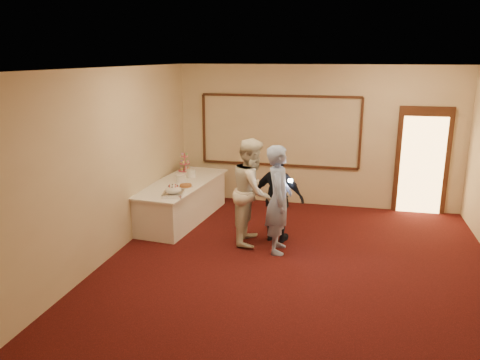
# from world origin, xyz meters

# --- Properties ---
(floor) EXTENTS (7.00, 7.00, 0.00)m
(floor) POSITION_xyz_m (0.00, 0.00, 0.00)
(floor) COLOR black
(floor) RESTS_ON ground
(room_walls) EXTENTS (6.04, 7.04, 3.02)m
(room_walls) POSITION_xyz_m (0.00, 0.00, 2.03)
(room_walls) COLOR beige
(room_walls) RESTS_ON floor
(wall_molding) EXTENTS (3.45, 0.04, 1.55)m
(wall_molding) POSITION_xyz_m (-0.80, 3.47, 1.60)
(wall_molding) COLOR #362110
(wall_molding) RESTS_ON room_walls
(doorway) EXTENTS (1.05, 0.07, 2.20)m
(doorway) POSITION_xyz_m (2.15, 3.45, 1.08)
(doorway) COLOR #362110
(doorway) RESTS_ON floor
(buffet_table) EXTENTS (1.27, 2.68, 0.77)m
(buffet_table) POSITION_xyz_m (-2.50, 1.89, 0.39)
(buffet_table) COLOR white
(buffet_table) RESTS_ON floor
(pavlova_tray) EXTENTS (0.42, 0.51, 0.18)m
(pavlova_tray) POSITION_xyz_m (-2.31, 1.00, 0.85)
(pavlova_tray) COLOR silver
(pavlova_tray) RESTS_ON buffet_table
(cupcake_stand) EXTENTS (0.29, 0.29, 0.42)m
(cupcake_stand) POSITION_xyz_m (-2.73, 2.80, 0.92)
(cupcake_stand) COLOR #E04D6C
(cupcake_stand) RESTS_ON buffet_table
(plate_stack_a) EXTENTS (0.19, 0.19, 0.16)m
(plate_stack_a) POSITION_xyz_m (-2.49, 1.87, 0.85)
(plate_stack_a) COLOR white
(plate_stack_a) RESTS_ON buffet_table
(plate_stack_b) EXTENTS (0.20, 0.20, 0.16)m
(plate_stack_b) POSITION_xyz_m (-2.42, 2.31, 0.85)
(plate_stack_b) COLOR white
(plate_stack_b) RESTS_ON buffet_table
(tart) EXTENTS (0.26, 0.26, 0.05)m
(tart) POSITION_xyz_m (-2.28, 1.57, 0.80)
(tart) COLOR white
(tart) RESTS_ON buffet_table
(man) EXTENTS (0.49, 0.70, 1.80)m
(man) POSITION_xyz_m (-0.39, 0.78, 0.90)
(man) COLOR #879ED4
(man) RESTS_ON floor
(woman) EXTENTS (0.74, 0.93, 1.83)m
(woman) POSITION_xyz_m (-0.90, 1.10, 0.92)
(woman) COLOR silver
(woman) RESTS_ON floor
(guest) EXTENTS (0.98, 0.57, 1.57)m
(guest) POSITION_xyz_m (-0.47, 1.23, 0.79)
(guest) COLOR black
(guest) RESTS_ON floor
(camera_flash) EXTENTS (0.08, 0.05, 0.05)m
(camera_flash) POSITION_xyz_m (-0.24, 0.99, 1.17)
(camera_flash) COLOR white
(camera_flash) RESTS_ON guest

